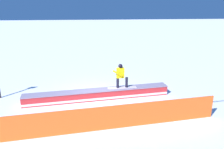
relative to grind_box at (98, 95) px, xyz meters
The scene contains 4 objects.
ground_plane 0.24m from the grind_box, ahead, with size 120.00×120.00×0.00m, color white.
grind_box is the anchor object (origin of this frame).
snowboarder 1.60m from the grind_box, behind, with size 1.56×0.45×1.33m.
safety_fence 3.13m from the grind_box, 90.00° to the left, with size 10.05×0.06×1.02m, color #F55C1D.
Camera 1 is at (0.37, 11.24, 4.91)m, focal length 36.52 mm.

